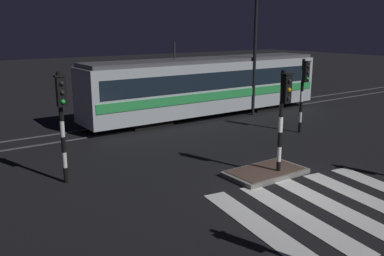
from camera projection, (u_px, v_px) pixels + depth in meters
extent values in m
plane|color=black|center=(290.00, 190.00, 12.87)|extent=(120.00, 120.00, 0.00)
cube|color=#59595E|center=(143.00, 129.00, 20.49)|extent=(80.00, 0.12, 0.03)
cube|color=#59595E|center=(129.00, 124.00, 21.63)|extent=(80.00, 0.12, 0.03)
cube|color=silver|center=(259.00, 226.00, 10.51)|extent=(1.38, 4.71, 0.02)
cube|color=silver|center=(298.00, 216.00, 11.06)|extent=(1.38, 4.71, 0.02)
cube|color=silver|center=(334.00, 207.00, 11.60)|extent=(1.38, 4.71, 0.02)
cube|color=silver|center=(366.00, 199.00, 12.15)|extent=(1.38, 4.71, 0.02)
cube|color=slate|center=(265.00, 172.00, 14.17)|extent=(2.76, 1.54, 0.16)
cube|color=#4C382D|center=(266.00, 170.00, 14.15)|extent=(2.48, 1.39, 0.02)
cylinder|color=black|center=(300.00, 127.00, 19.84)|extent=(0.14, 0.14, 0.50)
cylinder|color=white|center=(300.00, 117.00, 19.72)|extent=(0.14, 0.14, 0.50)
cylinder|color=black|center=(301.00, 107.00, 19.61)|extent=(0.14, 0.14, 0.50)
cylinder|color=white|center=(302.00, 96.00, 19.49)|extent=(0.14, 0.14, 0.50)
cylinder|color=black|center=(302.00, 86.00, 19.37)|extent=(0.14, 0.14, 0.50)
cylinder|color=white|center=(303.00, 75.00, 19.25)|extent=(0.14, 0.14, 0.50)
cylinder|color=black|center=(304.00, 64.00, 19.13)|extent=(0.14, 0.14, 0.50)
cube|color=black|center=(306.00, 72.00, 19.08)|extent=(0.28, 0.20, 0.90)
sphere|color=black|center=(308.00, 66.00, 18.93)|extent=(0.14, 0.14, 0.14)
sphere|color=black|center=(308.00, 73.00, 18.99)|extent=(0.14, 0.14, 0.14)
sphere|color=green|center=(307.00, 79.00, 19.06)|extent=(0.14, 0.14, 0.14)
cube|color=black|center=(307.00, 62.00, 18.97)|extent=(0.36, 0.24, 0.04)
cylinder|color=black|center=(66.00, 175.00, 13.43)|extent=(0.14, 0.14, 0.51)
cylinder|color=white|center=(65.00, 160.00, 13.31)|extent=(0.14, 0.14, 0.51)
cylinder|color=black|center=(63.00, 145.00, 13.19)|extent=(0.14, 0.14, 0.51)
cylinder|color=white|center=(62.00, 129.00, 13.06)|extent=(0.14, 0.14, 0.51)
cylinder|color=black|center=(61.00, 113.00, 12.94)|extent=(0.14, 0.14, 0.51)
cylinder|color=white|center=(60.00, 97.00, 12.82)|extent=(0.14, 0.14, 0.51)
cylinder|color=black|center=(59.00, 80.00, 12.70)|extent=(0.14, 0.14, 0.51)
cube|color=black|center=(61.00, 92.00, 12.65)|extent=(0.28, 0.20, 0.90)
sphere|color=black|center=(62.00, 83.00, 12.49)|extent=(0.14, 0.14, 0.14)
sphere|color=black|center=(62.00, 93.00, 12.56)|extent=(0.14, 0.14, 0.14)
sphere|color=green|center=(63.00, 102.00, 12.63)|extent=(0.14, 0.14, 0.14)
cube|color=black|center=(60.00, 76.00, 12.53)|extent=(0.36, 0.24, 0.04)
cylinder|color=black|center=(278.00, 168.00, 14.04)|extent=(0.14, 0.14, 0.51)
cylinder|color=white|center=(279.00, 154.00, 13.92)|extent=(0.14, 0.14, 0.51)
cylinder|color=black|center=(280.00, 139.00, 13.80)|extent=(0.14, 0.14, 0.51)
cylinder|color=white|center=(281.00, 125.00, 13.68)|extent=(0.14, 0.14, 0.51)
cylinder|color=black|center=(281.00, 109.00, 13.56)|extent=(0.14, 0.14, 0.51)
cylinder|color=white|center=(282.00, 94.00, 13.44)|extent=(0.14, 0.14, 0.51)
cylinder|color=black|center=(283.00, 78.00, 13.32)|extent=(0.14, 0.14, 0.51)
cube|color=black|center=(286.00, 89.00, 13.27)|extent=(0.28, 0.20, 0.90)
sphere|color=black|center=(290.00, 81.00, 13.11)|extent=(0.14, 0.14, 0.14)
sphere|color=orange|center=(289.00, 90.00, 13.18)|extent=(0.14, 0.14, 0.14)
sphere|color=black|center=(289.00, 99.00, 13.25)|extent=(0.14, 0.14, 0.14)
cube|color=black|center=(287.00, 74.00, 13.15)|extent=(0.36, 0.24, 0.04)
cylinder|color=black|center=(255.00, 45.00, 22.93)|extent=(0.18, 0.18, 7.87)
cube|color=#B2BCC1|center=(208.00, 86.00, 23.20)|extent=(14.56, 2.50, 2.70)
cube|color=green|center=(222.00, 95.00, 22.27)|extent=(14.27, 0.04, 0.44)
cube|color=green|center=(195.00, 89.00, 24.29)|extent=(14.27, 0.04, 0.44)
cube|color=black|center=(222.00, 80.00, 22.09)|extent=(13.84, 0.03, 0.90)
cube|color=#4C4C51|center=(208.00, 60.00, 22.86)|extent=(14.27, 2.30, 0.20)
cylinder|color=#262628|center=(175.00, 52.00, 21.52)|extent=(0.08, 0.08, 1.00)
cube|color=black|center=(259.00, 105.00, 25.79)|extent=(2.20, 2.00, 0.35)
cube|color=black|center=(145.00, 122.00, 21.33)|extent=(2.20, 2.00, 0.35)
sphere|color=#F9F2CC|center=(297.00, 83.00, 27.38)|extent=(0.24, 0.24, 0.24)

